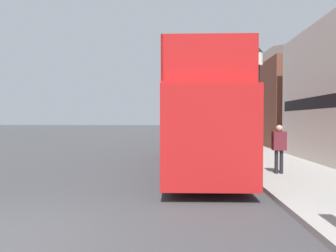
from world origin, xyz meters
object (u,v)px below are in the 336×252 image
Objects in this scene: lamp_post_nearest at (258,86)px; tour_bus at (195,123)px; parked_car_ahead_of_bus at (198,139)px; lamp_post_second at (226,96)px; pedestrian_third at (279,144)px.

tour_bus is at bearing 138.31° from lamp_post_nearest.
lamp_post_nearest is (2.15, -1.92, 1.37)m from tour_bus.
lamp_post_second is at bearing -58.48° from parked_car_ahead_of_bus.
lamp_post_nearest is at bearing 170.43° from pedestrian_third.
tour_bus reaches higher than pedestrian_third.
parked_car_ahead_of_bus is at bearing 102.71° from pedestrian_third.
lamp_post_nearest is 0.91× the size of lamp_post_second.
lamp_post_nearest is at bearing -90.47° from lamp_post_second.
parked_car_ahead_of_bus is 4.25m from lamp_post_second.
lamp_post_nearest is (-0.72, 0.12, 2.10)m from pedestrian_third.
pedestrian_third is 0.38× the size of lamp_post_nearest.
tour_bus is at bearing -93.39° from parked_car_ahead_of_bus.
pedestrian_third is (2.88, -2.04, -0.72)m from tour_bus.
tour_bus is 7.94m from parked_car_ahead_of_bus.
pedestrian_third is 7.58m from lamp_post_second.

